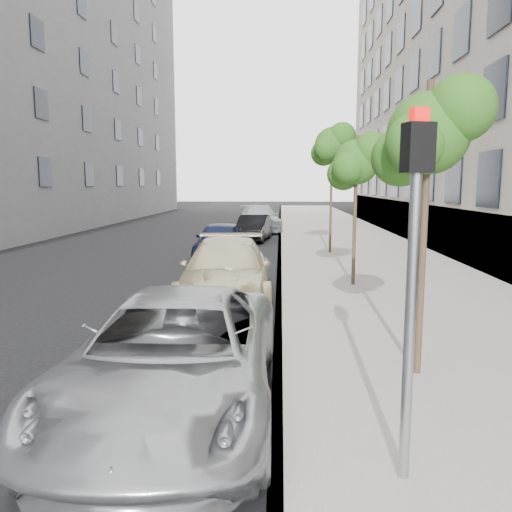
# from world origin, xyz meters

# --- Properties ---
(ground) EXTENTS (160.00, 160.00, 0.00)m
(ground) POSITION_xyz_m (0.00, 0.00, 0.00)
(ground) COLOR black
(ground) RESTS_ON ground
(sidewalk) EXTENTS (6.40, 72.00, 0.14)m
(sidewalk) POSITION_xyz_m (4.30, 24.00, 0.07)
(sidewalk) COLOR gray
(sidewalk) RESTS_ON ground
(curb) EXTENTS (0.15, 72.00, 0.14)m
(curb) POSITION_xyz_m (1.18, 24.00, 0.07)
(curb) COLOR #9E9B93
(curb) RESTS_ON ground
(tree_near) EXTENTS (1.51, 1.31, 4.13)m
(tree_near) POSITION_xyz_m (3.23, 1.50, 3.52)
(tree_near) COLOR #38281C
(tree_near) RESTS_ON sidewalk
(tree_mid) EXTENTS (1.58, 1.38, 4.07)m
(tree_mid) POSITION_xyz_m (3.23, 8.00, 3.43)
(tree_mid) COLOR #38281C
(tree_mid) RESTS_ON sidewalk
(tree_far) EXTENTS (1.70, 1.50, 5.09)m
(tree_far) POSITION_xyz_m (3.23, 14.50, 4.38)
(tree_far) COLOR #38281C
(tree_far) RESTS_ON sidewalk
(signal_pole) EXTENTS (0.28, 0.23, 3.34)m
(signal_pole) POSITION_xyz_m (2.37, -1.15, 2.22)
(signal_pole) COLOR #939699
(signal_pole) RESTS_ON sidewalk
(minivan) EXTENTS (2.49, 5.30, 1.46)m
(minivan) POSITION_xyz_m (-0.10, 0.39, 0.73)
(minivan) COLOR #9FA0A3
(minivan) RESTS_ON ground
(suv) EXTENTS (2.37, 5.31, 1.51)m
(suv) POSITION_xyz_m (-0.10, 6.32, 0.76)
(suv) COLOR beige
(suv) RESTS_ON ground
(sedan_blue) EXTENTS (1.80, 4.23, 1.43)m
(sedan_blue) POSITION_xyz_m (-1.12, 13.52, 0.71)
(sedan_blue) COLOR black
(sedan_blue) RESTS_ON ground
(sedan_black) EXTENTS (1.86, 4.15, 1.32)m
(sedan_black) POSITION_xyz_m (-0.16, 19.71, 0.66)
(sedan_black) COLOR black
(sedan_black) RESTS_ON ground
(sedan_rear) EXTENTS (3.07, 5.73, 1.58)m
(sedan_rear) POSITION_xyz_m (-0.10, 25.04, 0.79)
(sedan_rear) COLOR #9DA0A5
(sedan_rear) RESTS_ON ground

